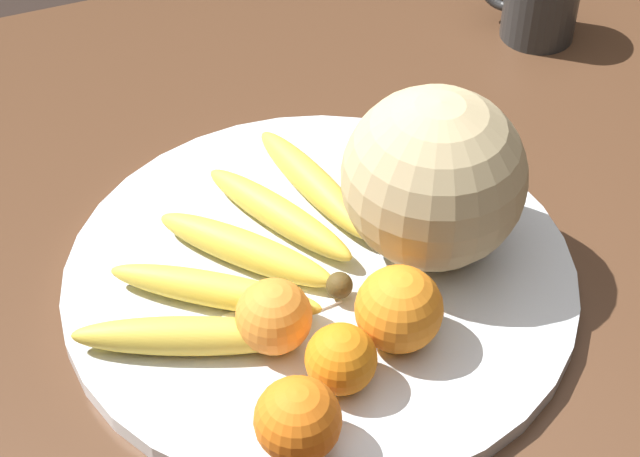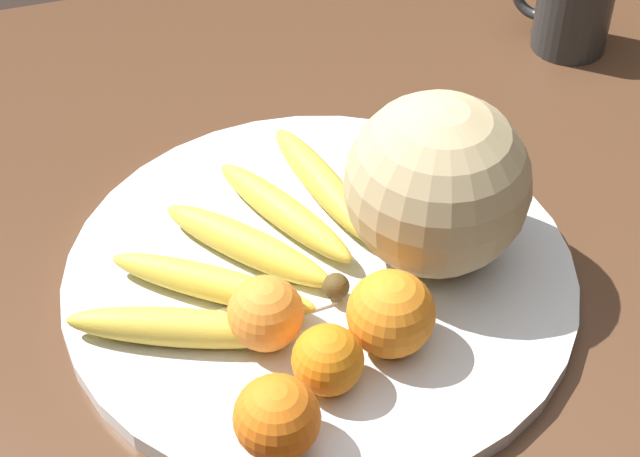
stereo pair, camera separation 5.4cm
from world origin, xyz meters
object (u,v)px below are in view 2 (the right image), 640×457
object	(u,v)px
melon	(437,184)
orange_front_left	(391,314)
orange_front_right	(266,314)
orange_back_left	(277,418)
fruit_bowl	(320,277)
ceramic_mug	(571,9)
orange_mid_center	(328,360)
produce_tag	(278,307)
banana_bunch	(250,250)
kitchen_table	(407,361)

from	to	relation	value
melon	orange_front_left	bearing A→B (deg)	-128.83
orange_front_right	orange_back_left	bearing A→B (deg)	-100.64
fruit_bowl	orange_front_left	distance (m)	0.11
orange_front_left	melon	bearing A→B (deg)	51.17
ceramic_mug	melon	bearing A→B (deg)	-134.29
orange_front_right	orange_mid_center	world-z (taller)	orange_front_right
produce_tag	orange_mid_center	bearing A→B (deg)	-86.18
orange_front_right	ceramic_mug	distance (m)	0.55
orange_back_left	ceramic_mug	size ratio (longest dim) A/B	0.60
orange_front_right	produce_tag	distance (m)	0.05
orange_mid_center	orange_back_left	size ratio (longest dim) A/B	0.87
orange_back_left	banana_bunch	bearing A→B (deg)	81.40
banana_bunch	fruit_bowl	bearing A→B (deg)	-155.32
melon	banana_bunch	xyz separation A→B (m)	(-0.15, 0.03, -0.06)
orange_back_left	fruit_bowl	bearing A→B (deg)	62.91
melon	orange_mid_center	world-z (taller)	melon
orange_front_left	produce_tag	bearing A→B (deg)	139.50
kitchen_table	produce_tag	xyz separation A→B (m)	(-0.12, 0.01, 0.10)
melon	kitchen_table	bearing A→B (deg)	-129.28
produce_tag	orange_front_right	bearing A→B (deg)	-126.53
melon	produce_tag	world-z (taller)	melon
fruit_bowl	orange_front_right	size ratio (longest dim) A/B	7.21
banana_bunch	orange_front_right	bearing A→B (deg)	133.98
banana_bunch	orange_back_left	xyz separation A→B (m)	(-0.03, -0.19, 0.02)
fruit_bowl	orange_mid_center	bearing A→B (deg)	-104.61
melon	produce_tag	size ratio (longest dim) A/B	1.59
orange_mid_center	orange_back_left	xyz separation A→B (m)	(-0.05, -0.04, 0.00)
orange_front_right	orange_back_left	world-z (taller)	orange_back_left
melon	produce_tag	distance (m)	0.17
banana_bunch	produce_tag	xyz separation A→B (m)	(0.01, -0.06, -0.01)
melon	orange_front_left	size ratio (longest dim) A/B	2.22
orange_front_left	ceramic_mug	bearing A→B (deg)	46.93
banana_bunch	ceramic_mug	xyz separation A→B (m)	(0.43, 0.25, 0.01)
orange_front_right	produce_tag	xyz separation A→B (m)	(0.02, 0.03, -0.03)
kitchen_table	ceramic_mug	world-z (taller)	ceramic_mug
kitchen_table	melon	world-z (taller)	melon
fruit_bowl	melon	size ratio (longest dim) A/B	2.82
melon	orange_back_left	xyz separation A→B (m)	(-0.18, -0.16, -0.05)
produce_tag	ceramic_mug	size ratio (longest dim) A/B	0.92
orange_front_left	ceramic_mug	xyz separation A→B (m)	(0.35, 0.37, -0.01)
kitchen_table	orange_front_right	size ratio (longest dim) A/B	26.10
fruit_bowl	orange_front_left	size ratio (longest dim) A/B	6.26
fruit_bowl	orange_front_left	bearing A→B (deg)	-73.26
banana_bunch	orange_front_left	world-z (taller)	orange_front_left
orange_front_right	orange_front_left	bearing A→B (deg)	-19.98
orange_front_right	ceramic_mug	size ratio (longest dim) A/B	0.58
orange_mid_center	ceramic_mug	bearing A→B (deg)	44.19
fruit_bowl	produce_tag	distance (m)	0.06
orange_front_right	produce_tag	world-z (taller)	orange_front_right
melon	banana_bunch	world-z (taller)	melon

